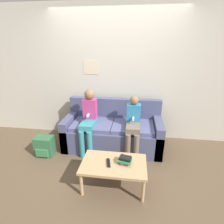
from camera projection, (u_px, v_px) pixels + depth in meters
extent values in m
plane|color=brown|center=(109.00, 161.00, 3.01)|extent=(10.00, 10.00, 0.00)
cube|color=beige|center=(116.00, 75.00, 3.46)|extent=(8.00, 0.06, 2.60)
cube|color=beige|center=(91.00, 67.00, 3.43)|extent=(0.30, 0.00, 0.27)
cube|color=#4C5175|center=(113.00, 136.00, 3.37)|extent=(1.81, 0.78, 0.44)
cube|color=#4C5175|center=(115.00, 109.00, 3.50)|extent=(1.81, 0.14, 0.45)
cube|color=#4C5175|center=(71.00, 130.00, 3.44)|extent=(0.14, 0.78, 0.60)
cube|color=#4C5175|center=(157.00, 135.00, 3.24)|extent=(0.14, 0.78, 0.60)
cube|color=slate|center=(93.00, 124.00, 3.29)|extent=(0.74, 0.62, 0.07)
cube|color=slate|center=(133.00, 126.00, 3.20)|extent=(0.74, 0.62, 0.07)
cube|color=tan|center=(114.00, 164.00, 2.37)|extent=(0.88, 0.53, 0.04)
cylinder|color=tan|center=(81.00, 185.00, 2.28)|extent=(0.04, 0.04, 0.34)
cylinder|color=tan|center=(143.00, 191.00, 2.18)|extent=(0.04, 0.04, 0.34)
cylinder|color=tan|center=(90.00, 163.00, 2.70)|extent=(0.04, 0.04, 0.34)
cylinder|color=tan|center=(142.00, 167.00, 2.60)|extent=(0.04, 0.04, 0.34)
cylinder|color=teal|center=(82.00, 145.00, 3.03)|extent=(0.09, 0.09, 0.51)
cylinder|color=teal|center=(90.00, 145.00, 3.01)|extent=(0.09, 0.09, 0.51)
cube|color=teal|center=(89.00, 123.00, 3.14)|extent=(0.23, 0.49, 0.09)
cube|color=#B73D7F|center=(90.00, 109.00, 3.19)|extent=(0.24, 0.16, 0.37)
sphere|color=#8C6647|center=(89.00, 94.00, 3.09)|extent=(0.18, 0.18, 0.18)
cube|color=white|center=(88.00, 115.00, 3.08)|extent=(0.03, 0.12, 0.03)
cylinder|color=#756656|center=(128.00, 148.00, 2.93)|extent=(0.09, 0.09, 0.51)
cylinder|color=#756656|center=(136.00, 149.00, 2.91)|extent=(0.09, 0.09, 0.51)
cube|color=#756656|center=(133.00, 126.00, 3.05)|extent=(0.23, 0.49, 0.09)
cube|color=teal|center=(134.00, 112.00, 3.10)|extent=(0.24, 0.16, 0.30)
sphere|color=#8C6647|center=(134.00, 100.00, 3.02)|extent=(0.15, 0.15, 0.15)
cube|color=white|center=(133.00, 119.00, 2.98)|extent=(0.03, 0.12, 0.03)
cube|color=black|center=(109.00, 163.00, 2.35)|extent=(0.08, 0.17, 0.02)
cube|color=#7A3389|center=(125.00, 162.00, 2.36)|extent=(0.16, 0.14, 0.03)
cube|color=#2D8442|center=(125.00, 160.00, 2.35)|extent=(0.20, 0.17, 0.02)
cube|color=black|center=(125.00, 158.00, 2.34)|extent=(0.17, 0.13, 0.04)
cube|color=#336B42|center=(45.00, 146.00, 3.14)|extent=(0.32, 0.23, 0.35)
cube|color=#3D804F|center=(42.00, 153.00, 3.04)|extent=(0.22, 0.03, 0.14)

